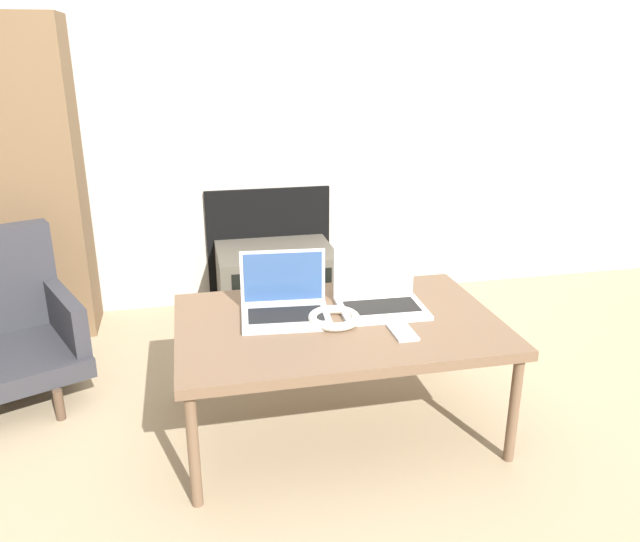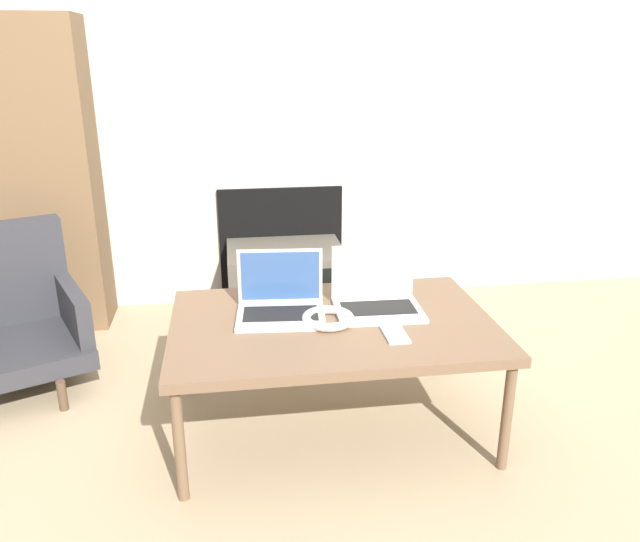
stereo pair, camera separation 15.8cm
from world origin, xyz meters
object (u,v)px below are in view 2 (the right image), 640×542
Objects in this scene: laptop_right at (376,296)px; phone at (395,335)px; armchair at (11,313)px; tv at (286,282)px; laptop_left at (281,302)px; headphones at (328,318)px.

phone is (0.01, -0.25, -0.04)m from laptop_right.
laptop_right is 0.45× the size of armchair.
armchair reaches higher than tv.
laptop_left is at bearing -96.27° from tv.
laptop_right is at bearing -41.80° from armchair.
laptop_right is (0.36, 0.00, 0.00)m from laptop_left.
laptop_right reaches higher than phone.
phone is 0.23× the size of tv.
laptop_left is at bearing -178.07° from laptop_right.
laptop_right reaches higher than tv.
phone is at bearing -86.19° from laptop_right.
phone is at bearing -49.93° from armchair.
headphones is (-0.20, -0.11, -0.03)m from laptop_right.
tv is at bearing -1.20° from armchair.
laptop_left reaches higher than headphones.
tv is 1.31m from armchair.
laptop_right is at bearing 5.01° from laptop_left.
headphones is at bearing 145.83° from phone.
armchair is (-1.21, -0.50, 0.11)m from tv.
phone is at bearing -29.03° from laptop_left.
headphones is at bearing -150.02° from laptop_right.
laptop_left is at bearing 145.97° from phone.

